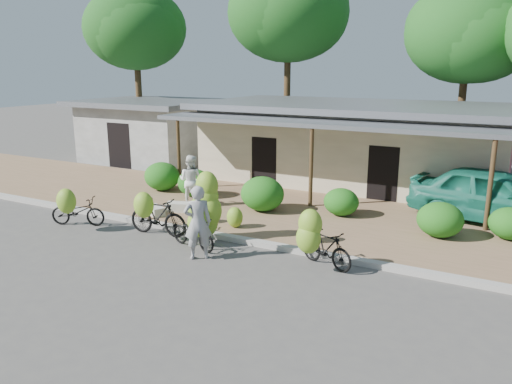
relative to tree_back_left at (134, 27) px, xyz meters
The scene contains 26 objects.
ground 20.21m from the tree_back_left, 43.77° to the right, with size 100.00×100.00×0.00m, color #4F4C49.
sidewalk 17.36m from the tree_back_left, 30.66° to the right, with size 60.00×6.00×0.12m, color #946D4F.
curb 18.94m from the tree_back_left, 39.07° to the right, with size 60.00×0.25×0.15m, color #A8A399.
shop_main 14.83m from the tree_back_left, ahead, with size 13.00×8.50×3.35m.
shop_grey 6.38m from the tree_back_left, 38.29° to the right, with size 7.00×6.00×3.15m.
tree_back_left is the anchor object (origin of this frame).
tree_far_center 8.57m from the tree_back_left, 20.56° to the left, with size 6.49×6.48×10.21m.
tree_center_right 17.37m from the tree_back_left, 11.63° to the left, with size 5.86×5.79×8.66m.
hedge_0 12.56m from the tree_back_left, 44.73° to the right, with size 1.42×1.28×1.11m, color #155413.
hedge_1 13.76m from the tree_back_left, 39.77° to the right, with size 1.31×1.18×1.02m, color #155413.
hedge_2 16.28m from the tree_back_left, 33.68° to the right, with size 1.49×1.34×1.16m, color #155413.
hedge_3 18.00m from the tree_back_left, 26.86° to the right, with size 1.15×1.03×0.90m, color #155413.
hedge_4 20.96m from the tree_back_left, 24.57° to the right, with size 1.29×1.16×1.01m, color #155413.
hedge_5 22.28m from the tree_back_left, 20.83° to the right, with size 1.16×1.05×0.91m, color #155413.
bike_far_left 16.01m from the tree_back_left, 56.80° to the right, with size 1.82×1.46×1.34m.
bike_left 17.21m from the tree_back_left, 47.54° to the right, with size 1.95×1.25×1.46m.
bike_center 18.18m from the tree_back_left, 43.54° to the right, with size 1.72×1.31×2.07m.
bike_right 20.80m from the tree_back_left, 36.69° to the right, with size 1.65×1.37×1.59m.
loose_banana_a 16.78m from the tree_back_left, 42.73° to the right, with size 0.50×0.43×0.63m, color #82B12C.
loose_banana_b 17.56m from the tree_back_left, 39.34° to the right, with size 0.50×0.43×0.63m, color #82B12C.
loose_banana_c 19.46m from the tree_back_left, 34.58° to the right, with size 0.53×0.45×0.66m, color #82B12C.
sack_near 15.53m from the tree_back_left, 43.98° to the right, with size 0.85×0.40×0.30m, color beige.
sack_far 15.69m from the tree_back_left, 47.26° to the right, with size 0.75×0.38×0.28m, color beige.
vendor 19.05m from the tree_back_left, 44.51° to the right, with size 0.71×0.47×1.94m, color gray.
bystander 14.67m from the tree_back_left, 41.72° to the right, with size 0.86×0.67×1.78m, color white.
teal_van 21.21m from the tree_back_left, 17.49° to the right, with size 2.02×5.03×1.71m, color #19735C.
Camera 1 is at (6.25, -9.56, 4.83)m, focal length 35.00 mm.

